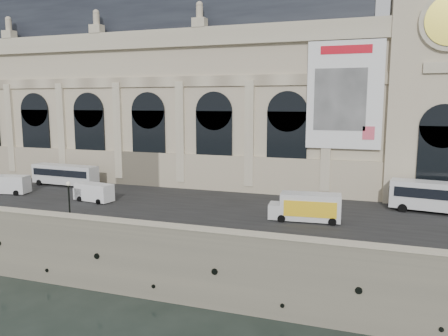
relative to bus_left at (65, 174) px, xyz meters
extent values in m
plane|color=black|center=(15.75, -17.95, -7.75)|extent=(260.00, 260.00, 0.00)
cube|color=gray|center=(15.75, 17.05, -4.75)|extent=(160.00, 70.00, 6.00)
cube|color=#2D2D2D|center=(15.75, -3.95, -1.72)|extent=(160.00, 24.00, 0.06)
cube|color=gray|center=(15.75, -17.35, -1.20)|extent=(160.00, 1.20, 1.10)
cube|color=beige|center=(15.75, -17.35, -0.60)|extent=(160.00, 1.40, 0.12)
cube|color=beige|center=(9.75, 13.05, 9.25)|extent=(68.00, 18.00, 22.00)
cube|color=beige|center=(9.75, 3.90, 0.75)|extent=(68.60, 0.40, 5.00)
cube|color=beige|center=(9.75, 3.75, 19.05)|extent=(69.00, 0.80, 2.40)
cube|color=beige|center=(9.75, 3.90, 13.25)|extent=(68.00, 0.30, 1.40)
cube|color=#282D36|center=(9.75, 13.05, 23.25)|extent=(64.00, 15.00, 6.00)
cube|color=beige|center=(-13.25, 3.80, 6.25)|extent=(1.20, 0.50, 14.00)
cube|color=black|center=(-8.25, 3.87, 4.75)|extent=(5.20, 0.25, 9.00)
cylinder|color=black|center=(-8.25, 3.87, 9.25)|extent=(5.20, 0.25, 5.20)
cube|color=beige|center=(-3.25, 3.80, 6.25)|extent=(1.20, 0.50, 14.00)
cube|color=black|center=(1.75, 3.87, 4.75)|extent=(5.20, 0.25, 9.00)
cylinder|color=black|center=(1.75, 3.87, 9.25)|extent=(5.20, 0.25, 5.20)
cube|color=beige|center=(6.75, 3.80, 6.25)|extent=(1.20, 0.50, 14.00)
cube|color=black|center=(11.75, 3.87, 4.75)|extent=(5.20, 0.25, 9.00)
cylinder|color=black|center=(11.75, 3.87, 9.25)|extent=(5.20, 0.25, 5.20)
cube|color=beige|center=(16.75, 3.80, 6.25)|extent=(1.20, 0.50, 14.00)
cube|color=black|center=(21.75, 3.87, 4.75)|extent=(5.20, 0.25, 9.00)
cylinder|color=black|center=(21.75, 3.87, 9.25)|extent=(5.20, 0.25, 5.20)
cube|color=beige|center=(26.75, 3.80, 6.25)|extent=(1.20, 0.50, 14.00)
cube|color=black|center=(31.75, 3.87, 4.75)|extent=(5.20, 0.25, 9.00)
cylinder|color=black|center=(31.75, 3.87, 9.25)|extent=(5.20, 0.25, 5.20)
cube|color=beige|center=(36.75, 3.80, 6.25)|extent=(1.20, 0.50, 14.00)
cube|color=white|center=(38.75, 3.60, 11.25)|extent=(9.00, 0.35, 13.00)
cube|color=red|center=(38.75, 3.40, 16.65)|extent=(6.00, 0.06, 1.00)
cube|color=gray|center=(38.25, 3.40, 10.75)|extent=(6.20, 0.06, 7.50)
cube|color=#E14F65|center=(41.75, 3.40, 6.75)|extent=(1.40, 0.06, 1.60)
cube|color=beige|center=(49.75, 10.05, 13.25)|extent=(12.00, 14.00, 30.00)
cube|color=black|center=(49.75, 2.90, 3.75)|extent=(5.00, 0.25, 8.00)
cube|color=silver|center=(0.01, 0.00, 0.01)|extent=(10.69, 2.91, 2.73)
cube|color=black|center=(-5.28, 0.36, 0.27)|extent=(0.22, 2.03, 1.06)
cube|color=black|center=(-0.06, -1.14, 0.36)|extent=(9.67, 0.74, 0.97)
cube|color=black|center=(0.09, 1.14, 0.36)|extent=(9.67, 0.74, 0.97)
cylinder|color=black|center=(-4.01, -0.83, -1.31)|extent=(0.90, 0.32, 0.88)
cylinder|color=black|center=(-3.86, 1.37, -1.31)|extent=(0.90, 0.32, 0.88)
cylinder|color=black|center=(3.89, -1.37, -1.31)|extent=(0.90, 0.32, 0.88)
cylinder|color=black|center=(4.04, 0.83, -1.31)|extent=(0.90, 0.32, 0.88)
cube|color=silver|center=(50.35, -0.19, 0.22)|extent=(12.08, 4.25, 3.06)
cube|color=black|center=(44.48, 0.72, 0.52)|extent=(0.43, 2.25, 1.18)
cube|color=black|center=(50.15, -1.45, 0.61)|extent=(10.74, 1.74, 1.09)
cylinder|color=black|center=(45.77, -0.73, -1.26)|extent=(1.02, 0.44, 0.99)
cylinder|color=black|center=(46.15, 1.71, -1.26)|extent=(1.02, 0.44, 0.99)
cube|color=white|center=(-3.59, -6.93, -0.41)|extent=(5.65, 3.04, 2.28)
cylinder|color=black|center=(-5.47, -6.23, -1.38)|extent=(0.79, 0.38, 0.75)
cylinder|color=black|center=(-1.71, -7.64, -1.38)|extent=(0.79, 0.38, 0.75)
cylinder|color=black|center=(-2.10, -5.59, -1.38)|extent=(0.79, 0.38, 0.75)
cube|color=white|center=(10.06, -7.19, -0.53)|extent=(5.15, 2.71, 2.09)
cube|color=white|center=(8.13, -6.86, -0.85)|extent=(1.68, 2.11, 1.45)
cube|color=black|center=(7.62, -6.77, -0.35)|extent=(0.34, 1.62, 0.73)
cylinder|color=black|center=(8.35, -7.86, -1.41)|extent=(0.72, 0.34, 0.69)
cylinder|color=black|center=(8.67, -5.99, -1.41)|extent=(0.72, 0.34, 0.69)
cylinder|color=black|center=(11.44, -8.40, -1.41)|extent=(0.72, 0.34, 0.69)
cylinder|color=black|center=(11.77, -6.52, -1.41)|extent=(0.72, 0.34, 0.69)
cube|color=silver|center=(36.52, -7.74, -0.19)|extent=(6.24, 2.85, 2.73)
cube|color=yellow|center=(36.63, -8.93, -0.19)|extent=(5.24, 0.53, 1.62)
cube|color=red|center=(36.63, -8.93, -0.19)|extent=(3.02, 0.31, 0.61)
cube|color=silver|center=(33.10, -8.04, -0.79)|extent=(1.81, 2.36, 1.52)
cylinder|color=black|center=(33.81, -9.15, -1.35)|extent=(0.83, 0.35, 0.81)
cylinder|color=black|center=(33.60, -6.83, -1.35)|extent=(0.83, 0.35, 0.81)
cylinder|color=black|center=(38.84, -8.70, -1.35)|extent=(0.83, 0.35, 0.81)
cylinder|color=black|center=(38.63, -6.39, -1.35)|extent=(0.83, 0.35, 0.81)
cylinder|color=black|center=(13.40, -16.11, -1.55)|extent=(0.44, 0.44, 0.40)
cylinder|color=black|center=(13.40, -16.11, 0.23)|extent=(0.16, 0.16, 3.96)
sphere|color=beige|center=(13.40, -16.11, 2.31)|extent=(0.44, 0.44, 0.44)
camera|label=1|loc=(42.14, -51.94, 10.44)|focal=35.00mm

